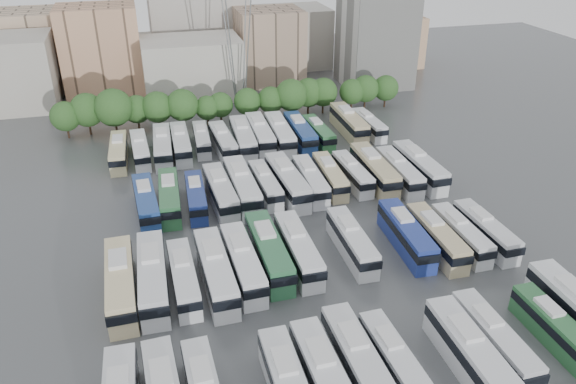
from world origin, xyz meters
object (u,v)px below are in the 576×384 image
object	(u,v)px
bus_r3_s6	(243,138)
bus_r3_s12	(349,123)
bus_r3_s9	(300,132)
bus_r0_s5	(326,380)
bus_r2_s2	(169,196)
bus_r3_s3	(181,143)
bus_r2_s5	(242,186)
bus_r1_s11	(436,237)
bus_r1_s0	(121,282)
bus_r2_s4	(221,192)
bus_r3_s4	(202,139)
bus_r1_s13	(486,230)
bus_r3_s2	(163,146)
bus_r1_s2	(184,277)
bus_r2_s3	(196,196)
bus_r1_s12	(461,234)
bus_r0_s6	(359,363)
bus_r2_s12	(399,171)
bus_r3_s10	(318,133)
bus_r1_s1	(153,276)
bus_r0_s9	(472,356)
bus_r2_s11	(374,169)
apartment_tower	(377,25)
bus_r3_s13	(369,125)
bus_r1_s5	(269,251)
bus_r3_s7	(260,134)
bus_r2_s10	(352,173)
bus_r3_s5	(223,142)
bus_r2_s7	(287,181)
bus_r0_s7	(395,361)
bus_r2_s6	(265,184)
bus_r1_s3	(216,271)
bus_r3_s0	(119,152)
bus_r0_s10	(494,339)
bus_r2_s13	(419,166)
bus_r3_s1	(140,149)
bus_r1_s6	(298,249)
bus_r2_s9	(330,176)
bus_r0_s12	(555,328)
electricity_pylon	(236,12)

from	to	relation	value
bus_r3_s6	bus_r3_s12	xyz separation A→B (m)	(19.54, 2.22, -0.01)
bus_r3_s9	bus_r0_s5	bearing A→B (deg)	-103.11
bus_r2_s2	bus_r3_s3	world-z (taller)	bus_r3_s3
bus_r2_s5	bus_r1_s11	bearing A→B (deg)	-43.65
bus_r1_s0	bus_r2_s4	bearing A→B (deg)	51.71
bus_r3_s4	bus_r3_s9	bearing A→B (deg)	-4.22
bus_r3_s3	bus_r3_s6	distance (m)	10.23
bus_r1_s13	bus_r3_s2	distance (m)	51.06
bus_r1_s2	bus_r2_s3	world-z (taller)	bus_r1_s2
bus_r1_s12	bus_r3_s3	size ratio (longest dim) A/B	0.89
bus_r0_s5	bus_r0_s6	size ratio (longest dim) A/B	1.00
bus_r2_s12	bus_r2_s4	bearing A→B (deg)	-179.88
bus_r3_s6	bus_r3_s10	distance (m)	13.11
bus_r1_s1	bus_r2_s5	bearing A→B (deg)	55.18
bus_r0_s9	bus_r2_s11	bearing A→B (deg)	80.73
apartment_tower	bus_r2_s2	world-z (taller)	apartment_tower
bus_r1_s12	bus_r3_s13	xyz separation A→B (m)	(3.35, 36.95, -0.01)
bus_r2_s11	bus_r1_s5	bearing A→B (deg)	-139.06
bus_r0_s6	bus_r3_s7	bearing A→B (deg)	85.77
bus_r2_s10	bus_r3_s5	distance (m)	23.25
bus_r1_s13	bus_r2_s7	xyz separation A→B (m)	(-19.94, 18.59, 0.32)
apartment_tower	bus_r2_s7	size ratio (longest dim) A/B	1.91
bus_r0_s7	bus_r3_s2	bearing A→B (deg)	105.16
bus_r2_s6	bus_r1_s13	bearing A→B (deg)	-41.59
bus_r3_s9	bus_r3_s10	xyz separation A→B (m)	(3.17, -0.36, -0.25)
bus_r1_s3	bus_r2_s10	world-z (taller)	bus_r1_s3
bus_r0_s5	bus_r3_s0	world-z (taller)	bus_r0_s5
bus_r0_s7	bus_r3_s6	world-z (taller)	bus_r3_s6
bus_r0_s10	bus_r2_s11	xyz separation A→B (m)	(3.28, 35.75, 0.30)
bus_r1_s2	bus_r3_s6	xyz separation A→B (m)	(13.46, 35.77, 0.32)
bus_r2_s4	bus_r3_s12	world-z (taller)	bus_r3_s12
bus_r2_s13	bus_r3_s1	xyz separation A→B (m)	(-39.92, 18.07, -0.29)
apartment_tower	bus_r1_s3	bearing A→B (deg)	-125.05
bus_r1_s3	bus_r3_s3	xyz separation A→B (m)	(-0.15, 36.82, -0.11)
bus_r1_s6	bus_r2_s12	world-z (taller)	bus_r1_s6
bus_r2_s9	apartment_tower	bearing A→B (deg)	62.92
bus_r1_s1	bus_r1_s2	distance (m)	3.25
bus_r3_s6	bus_r3_s7	size ratio (longest dim) A/B	1.01
bus_r1_s2	bus_r1_s12	distance (m)	33.11
bus_r3_s4	bus_r3_s6	world-z (taller)	bus_r3_s6
bus_r0_s12	bus_r2_s4	xyz separation A→B (m)	(-26.15, 35.04, 0.30)
bus_r0_s12	bus_r2_s9	xyz separation A→B (m)	(-9.96, 36.26, 0.09)
electricity_pylon	bus_r3_s13	distance (m)	32.52
bus_r0_s6	bus_r3_s3	size ratio (longest dim) A/B	1.01
bus_r2_s7	bus_r2_s9	size ratio (longest dim) A/B	1.18
bus_r0_s6	bus_r2_s4	size ratio (longest dim) A/B	0.98
bus_r0_s5	bus_r3_s5	size ratio (longest dim) A/B	1.03
bus_r2_s5	bus_r3_s0	bearing A→B (deg)	132.72
bus_r3_s9	bus_r3_s0	bearing A→B (deg)	-179.19
bus_r1_s3	bus_r3_s9	bearing A→B (deg)	59.70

